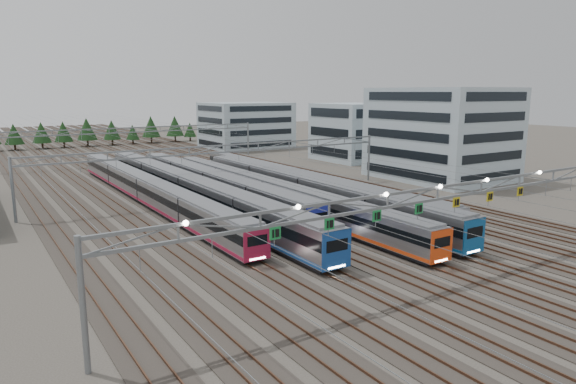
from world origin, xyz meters
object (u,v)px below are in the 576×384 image
gantry_far (135,134)px  depot_bldg_north (246,125)px  gantry_near (438,196)px  gantry_mid (225,155)px  train_b (189,189)px  train_c (212,184)px  train_a (147,189)px  depot_bldg_south (441,134)px  depot_bldg_mid (353,132)px  train_d (271,192)px  train_e (307,190)px  train_f (299,181)px

gantry_far → depot_bldg_north: (35.56, 15.24, -0.12)m
gantry_near → gantry_mid: (0.05, 40.12, -0.70)m
train_b → train_c: (4.50, 2.20, -0.02)m
train_a → depot_bldg_south: bearing=-8.3°
depot_bldg_mid → train_d: bearing=-141.9°
train_a → gantry_near: 44.12m
train_b → depot_bldg_south: depot_bldg_south is taller
train_e → depot_bldg_north: size_ratio=2.50×
gantry_far → depot_bldg_mid: 48.79m
train_f → train_c: bearing=168.8°
train_c → train_a: bearing=164.8°
train_e → train_f: (4.50, 8.49, -0.32)m
train_d → depot_bldg_mid: bearing=38.1°
train_d → gantry_mid: (-2.25, 9.29, 4.34)m
train_c → train_d: train_c is taller
gantry_mid → depot_bldg_north: bearing=59.4°
train_c → depot_bldg_south: (42.58, -5.09, 5.87)m
train_b → train_d: 11.34m
gantry_mid → gantry_near: bearing=-90.1°
train_e → train_c: bearing=128.9°
depot_bldg_south → depot_bldg_mid: (3.28, 28.41, -1.66)m
train_c → train_d: bearing=-63.7°
depot_bldg_mid → depot_bldg_north: bearing=102.2°
train_e → gantry_far: 56.92m
gantry_near → depot_bldg_north: (35.61, 100.36, -0.82)m
gantry_far → depot_bldg_north: depot_bldg_north is taller
train_a → train_d: bearing=-40.5°
train_d → train_f: bearing=35.5°
train_a → train_f: train_a is taller
train_f → gantry_near: (-11.30, -37.24, 5.19)m
train_d → depot_bldg_north: (33.31, 69.52, 4.23)m
gantry_mid → depot_bldg_south: (40.33, -5.28, 1.72)m
train_c → gantry_near: 40.28m
train_f → depot_bldg_south: depot_bldg_south is taller
gantry_mid → depot_bldg_south: 40.71m
train_e → train_f: train_e is taller
train_c → train_d: size_ratio=0.89×
gantry_far → depot_bldg_south: (40.33, -50.28, 1.72)m
train_b → train_e: size_ratio=1.20×
depot_bldg_mid → train_b: bearing=-153.1°
train_e → depot_bldg_north: bearing=68.1°
depot_bldg_mid → train_a: bearing=-159.2°
depot_bldg_north → gantry_mid: bearing=-120.6°
gantry_far → gantry_mid: bearing=-90.0°
train_a → depot_bldg_mid: depot_bldg_mid is taller
train_b → gantry_far: 48.05m
gantry_far → depot_bldg_south: depot_bldg_south is taller
gantry_near → train_e: bearing=76.7°
depot_bldg_north → train_a: bearing=-128.9°
train_d → gantry_far: (-2.25, 54.29, 4.34)m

